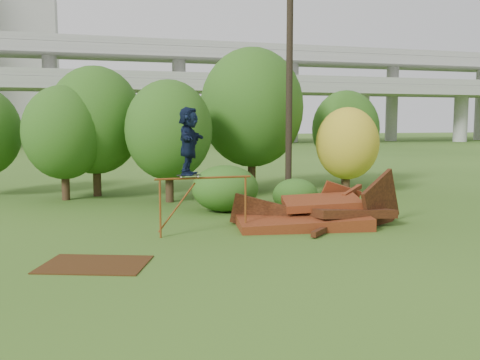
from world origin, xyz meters
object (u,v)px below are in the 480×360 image
object	(u,v)px
flat_plate	(95,264)
utility_pole	(289,67)
scrap_pile	(316,215)
skater	(189,141)

from	to	relation	value
flat_plate	utility_pole	xyz separation A→B (m)	(8.35, 8.71, 5.61)
scrap_pile	utility_pole	size ratio (longest dim) A/B	0.53
skater	utility_pole	xyz separation A→B (m)	(5.59, 6.20, 2.85)
flat_plate	utility_pole	bearing A→B (deg)	46.23
scrap_pile	flat_plate	xyz separation A→B (m)	(-6.99, -2.94, -0.32)
scrap_pile	flat_plate	bearing A→B (deg)	-157.21
skater	utility_pole	size ratio (longest dim) A/B	0.18
skater	flat_plate	distance (m)	4.65
scrap_pile	skater	world-z (taller)	skater
skater	scrap_pile	bearing A→B (deg)	-61.74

